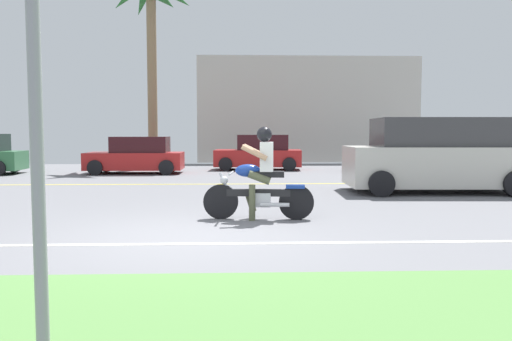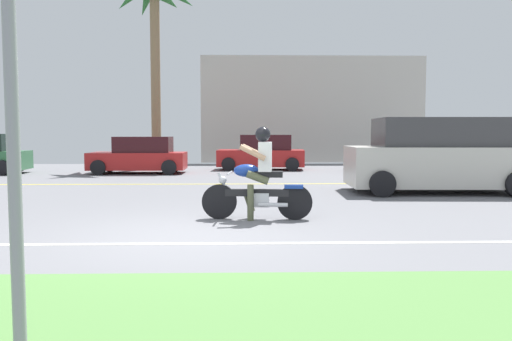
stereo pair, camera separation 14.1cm
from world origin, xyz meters
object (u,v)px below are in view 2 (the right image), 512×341
object	(u,v)px
parked_car_1	(140,156)
parked_car_2	(263,153)
motorcyclist	(258,180)
palm_tree_0	(154,7)
street_sign	(10,90)
suv_nearby	(438,156)
parked_car_3	(407,155)

from	to	relation	value
parked_car_1	parked_car_2	size ratio (longest dim) A/B	0.97
motorcyclist	parked_car_1	world-z (taller)	motorcyclist
palm_tree_0	street_sign	size ratio (longest dim) A/B	2.91
parked_car_1	palm_tree_0	world-z (taller)	palm_tree_0
motorcyclist	street_sign	bearing A→B (deg)	-101.02
parked_car_2	street_sign	world-z (taller)	street_sign
motorcyclist	parked_car_2	distance (m)	12.34
palm_tree_0	street_sign	distance (m)	20.77
motorcyclist	palm_tree_0	bearing A→B (deg)	107.01
parked_car_2	palm_tree_0	distance (m)	7.81
parked_car_1	street_sign	distance (m)	17.52
palm_tree_0	parked_car_1	bearing A→B (deg)	-94.02
motorcyclist	parked_car_1	bearing A→B (deg)	111.87
street_sign	suv_nearby	bearing A→B (deg)	60.26
motorcyclist	street_sign	xyz separation A→B (m)	(-1.30, -6.69, 1.04)
parked_car_3	palm_tree_0	bearing A→B (deg)	168.44
suv_nearby	street_sign	world-z (taller)	street_sign
motorcyclist	suv_nearby	size ratio (longest dim) A/B	0.41
suv_nearby	parked_car_3	world-z (taller)	suv_nearby
suv_nearby	parked_car_1	size ratio (longest dim) A/B	1.32
motorcyclist	street_sign	world-z (taller)	street_sign
parked_car_3	motorcyclist	bearing A→B (deg)	-119.59
parked_car_3	suv_nearby	bearing A→B (deg)	-101.90
parked_car_3	palm_tree_0	size ratio (longest dim) A/B	0.50
street_sign	motorcyclist	bearing A→B (deg)	78.98
parked_car_3	street_sign	distance (m)	19.39
parked_car_2	palm_tree_0	size ratio (longest dim) A/B	0.44
parked_car_3	parked_car_1	bearing A→B (deg)	-176.97
parked_car_2	street_sign	bearing A→B (deg)	-95.60
suv_nearby	parked_car_3	xyz separation A→B (m)	(1.49, 7.08, -0.26)
motorcyclist	parked_car_2	xyz separation A→B (m)	(0.56, 12.32, -0.01)
suv_nearby	palm_tree_0	xyz separation A→B (m)	(-8.87, 9.20, 5.99)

